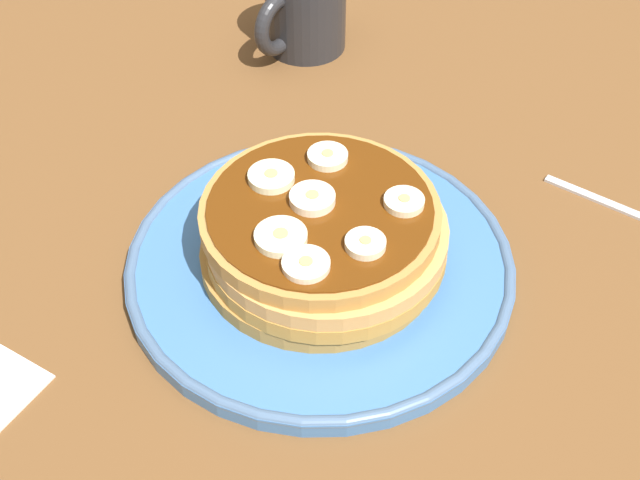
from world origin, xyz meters
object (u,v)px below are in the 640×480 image
object	(u,v)px
banana_slice_1	(276,235)
banana_slice_2	(306,265)
plate	(320,262)
pancake_stack	(326,234)
banana_slice_5	(272,177)
fork	(635,213)
banana_slice_4	(328,157)
banana_slice_0	(313,199)
coffee_mug	(303,7)
banana_slice_3	(365,244)
banana_slice_6	(404,202)

from	to	relation	value
banana_slice_1	banana_slice_2	distance (cm)	3.25
plate	pancake_stack	bearing A→B (deg)	124.38
banana_slice_2	banana_slice_5	bearing A→B (deg)	-124.86
banana_slice_1	fork	world-z (taller)	banana_slice_1
pancake_stack	banana_slice_2	world-z (taller)	banana_slice_2
banana_slice_5	plate	bearing A→B (deg)	89.63
plate	pancake_stack	world-z (taller)	pancake_stack
banana_slice_2	plate	bearing A→B (deg)	-150.60
plate	banana_slice_4	world-z (taller)	banana_slice_4
plate	banana_slice_2	world-z (taller)	banana_slice_2
banana_slice_0	banana_slice_2	xyz separation A→B (cm)	(4.90, 3.39, -0.09)
pancake_stack	coffee_mug	world-z (taller)	coffee_mug
banana_slice_0	banana_slice_2	world-z (taller)	banana_slice_0
plate	banana_slice_3	world-z (taller)	banana_slice_3
banana_slice_4	banana_slice_5	bearing A→B (deg)	-22.31
coffee_mug	fork	world-z (taller)	coffee_mug
pancake_stack	plate	bearing A→B (deg)	-55.62
banana_slice_4	banana_slice_3	bearing A→B (deg)	53.48
banana_slice_2	banana_slice_5	distance (cm)	8.55
banana_slice_0	banana_slice_3	world-z (taller)	same
banana_slice_5	pancake_stack	bearing A→B (deg)	92.48
banana_slice_2	banana_slice_4	xyz separation A→B (cm)	(-9.00, -5.33, 0.05)
banana_slice_2	banana_slice_5	world-z (taller)	banana_slice_5
banana_slice_1	coffee_mug	size ratio (longest dim) A/B	0.32
banana_slice_6	banana_slice_0	bearing A→B (deg)	-54.09
banana_slice_5	banana_slice_6	distance (cm)	9.29
fork	plate	bearing A→B (deg)	-38.38
banana_slice_6	pancake_stack	bearing A→B (deg)	-49.45
pancake_stack	banana_slice_6	xyz separation A→B (cm)	(-3.39, 3.96, 2.76)
banana_slice_0	banana_slice_6	size ratio (longest dim) A/B	1.13
banana_slice_5	banana_slice_3	bearing A→B (deg)	82.24
banana_slice_4	coffee_mug	bearing A→B (deg)	-136.78
coffee_mug	fork	size ratio (longest dim) A/B	0.83
banana_slice_0	banana_slice_6	distance (cm)	6.10
plate	banana_slice_6	size ratio (longest dim) A/B	10.09
pancake_stack	banana_slice_1	bearing A→B (deg)	-9.85
banana_slice_1	banana_slice_3	world-z (taller)	same
banana_slice_1	banana_slice_5	size ratio (longest dim) A/B	1.06
fork	coffee_mug	bearing A→B (deg)	-94.49
coffee_mug	fork	distance (cm)	35.44
fork	banana_slice_2	bearing A→B (deg)	-27.56
pancake_stack	banana_slice_5	distance (cm)	5.39
banana_slice_1	banana_slice_4	bearing A→B (deg)	-165.05
banana_slice_0	banana_slice_4	xyz separation A→B (cm)	(-4.10, -1.94, -0.05)
banana_slice_0	banana_slice_6	bearing A→B (deg)	125.91
banana_slice_3	banana_slice_5	distance (cm)	8.95
coffee_mug	banana_slice_3	bearing A→B (deg)	45.93
banana_slice_5	banana_slice_2	bearing A→B (deg)	55.14
banana_slice_1	pancake_stack	bearing A→B (deg)	170.15
pancake_stack	banana_slice_6	distance (cm)	5.89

